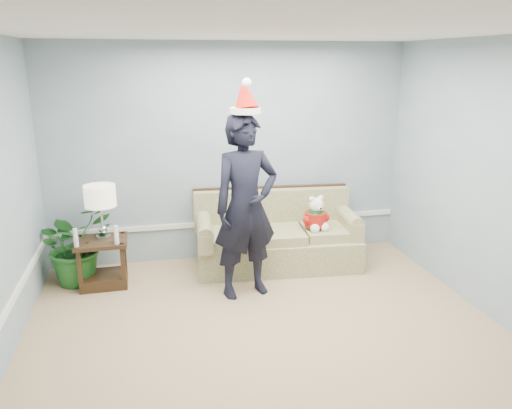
{
  "coord_description": "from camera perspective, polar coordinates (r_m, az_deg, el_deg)",
  "views": [
    {
      "loc": [
        -0.99,
        -3.58,
        2.48
      ],
      "look_at": [
        0.13,
        1.55,
        0.95
      ],
      "focal_mm": 35.0,
      "sensor_mm": 36.0,
      "label": 1
    }
  ],
  "objects": [
    {
      "name": "table_lamp",
      "position": [
        5.74,
        -17.39,
        0.7
      ],
      "size": [
        0.34,
        0.34,
        0.61
      ],
      "color": "silver",
      "rests_on": "side_table"
    },
    {
      "name": "houseplant",
      "position": [
        6.05,
        -19.91,
        -4.24
      ],
      "size": [
        1.11,
        1.1,
        0.93
      ],
      "primitive_type": "imported",
      "rotation": [
        0.0,
        0.0,
        0.72
      ],
      "color": "#1C591F",
      "rests_on": "room_shell"
    },
    {
      "name": "room_shell",
      "position": [
        3.88,
        3.01,
        -0.73
      ],
      "size": [
        4.54,
        5.04,
        2.74
      ],
      "color": "tan",
      "rests_on": "ground"
    },
    {
      "name": "santa_hat",
      "position": [
        5.07,
        -1.28,
        12.09
      ],
      "size": [
        0.38,
        0.41,
        0.36
      ],
      "rotation": [
        0.0,
        0.0,
        0.27
      ],
      "color": "white",
      "rests_on": "man"
    },
    {
      "name": "teddy_bear",
      "position": [
        6.1,
        6.85,
        -1.46
      ],
      "size": [
        0.31,
        0.32,
        0.43
      ],
      "rotation": [
        0.0,
        0.0,
        0.18
      ],
      "color": "white",
      "rests_on": "sofa"
    },
    {
      "name": "sofa",
      "position": [
        6.24,
        2.35,
        -3.95
      ],
      "size": [
        2.04,
        0.99,
        0.93
      ],
      "rotation": [
        0.0,
        0.0,
        -0.08
      ],
      "color": "#52612E",
      "rests_on": "room_shell"
    },
    {
      "name": "side_table",
      "position": [
        5.96,
        -17.04,
        -6.88
      ],
      "size": [
        0.57,
        0.48,
        0.55
      ],
      "rotation": [
        0.0,
        0.0,
        0.02
      ],
      "color": "#372214",
      "rests_on": "room_shell"
    },
    {
      "name": "candle_pair",
      "position": [
        5.65,
        -17.8,
        -3.55
      ],
      "size": [
        0.47,
        0.05,
        0.21
      ],
      "color": "silver",
      "rests_on": "side_table"
    },
    {
      "name": "man",
      "position": [
        5.25,
        -1.17,
        -0.3
      ],
      "size": [
        0.81,
        0.63,
        1.97
      ],
      "primitive_type": "imported",
      "rotation": [
        0.0,
        0.0,
        0.23
      ],
      "color": "black",
      "rests_on": "room_shell"
    },
    {
      "name": "wainscot_trim",
      "position": [
        5.17,
        -13.48,
        -7.35
      ],
      "size": [
        4.49,
        4.99,
        0.06
      ],
      "color": "white",
      "rests_on": "room_shell"
    }
  ]
}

